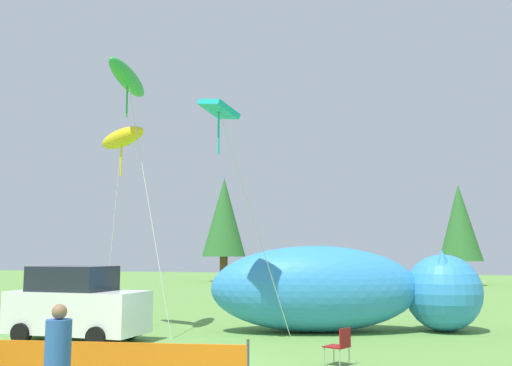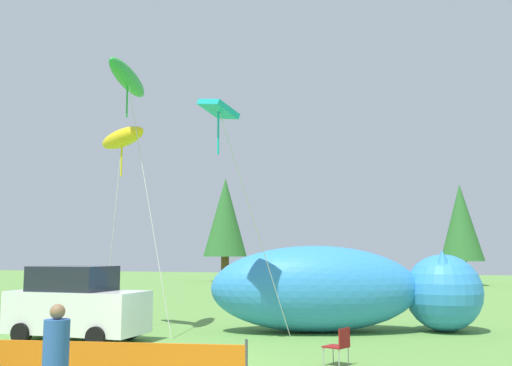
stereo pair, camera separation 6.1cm
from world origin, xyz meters
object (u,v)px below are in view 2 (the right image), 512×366
at_px(parked_car, 77,305).
at_px(folding_chair, 339,344).
at_px(kite_green_fish, 128,79).
at_px(kite_yellow_hero, 122,139).
at_px(inflatable_cat, 342,292).
at_px(spectator_in_white_shirt, 56,359).
at_px(kite_teal_diamond, 220,114).

height_order(parked_car, folding_chair, parked_car).
distance_m(kite_green_fish, kite_yellow_hero, 1.99).
height_order(inflatable_cat, spectator_in_white_shirt, inflatable_cat).
relative_size(inflatable_cat, kite_yellow_hero, 1.30).
xyz_separation_m(inflatable_cat, spectator_in_white_shirt, (-2.60, -11.27, -0.32)).
relative_size(inflatable_cat, spectator_in_white_shirt, 5.05).
distance_m(inflatable_cat, kite_green_fish, 9.85).
bearing_deg(kite_teal_diamond, kite_yellow_hero, 155.60).
xyz_separation_m(spectator_in_white_shirt, kite_green_fish, (-3.90, 8.63, 7.23)).
distance_m(folding_chair, kite_green_fish, 10.99).
bearing_deg(folding_chair, kite_yellow_hero, -1.62).
bearing_deg(kite_green_fish, parked_car, -110.29).
bearing_deg(parked_car, folding_chair, -8.75).
xyz_separation_m(folding_chair, inflatable_cat, (-0.76, 5.59, 0.78)).
bearing_deg(kite_green_fish, kite_yellow_hero, 129.99).
bearing_deg(kite_teal_diamond, folding_chair, -24.61).
bearing_deg(kite_teal_diamond, parked_car, -177.22).
bearing_deg(folding_chair, kite_green_fish, 0.74).
relative_size(parked_car, kite_yellow_hero, 0.59).
distance_m(folding_chair, kite_teal_diamond, 7.11).
relative_size(kite_teal_diamond, kite_green_fish, 0.79).
bearing_deg(inflatable_cat, parked_car, -168.02).
bearing_deg(parked_car, kite_yellow_hero, 89.06).
bearing_deg(kite_teal_diamond, inflatable_cat, 55.07).
bearing_deg(parked_car, spectator_in_white_shirt, -56.29).
bearing_deg(kite_yellow_hero, spectator_in_white_shirt, -64.53).
bearing_deg(kite_yellow_hero, parked_car, -92.39).
height_order(parked_car, inflatable_cat, inflatable_cat).
distance_m(parked_car, kite_yellow_hero, 5.72).
xyz_separation_m(parked_car, inflatable_cat, (7.07, 4.18, 0.24)).
distance_m(folding_chair, spectator_in_white_shirt, 6.61).
bearing_deg(kite_yellow_hero, inflatable_cat, 16.44).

